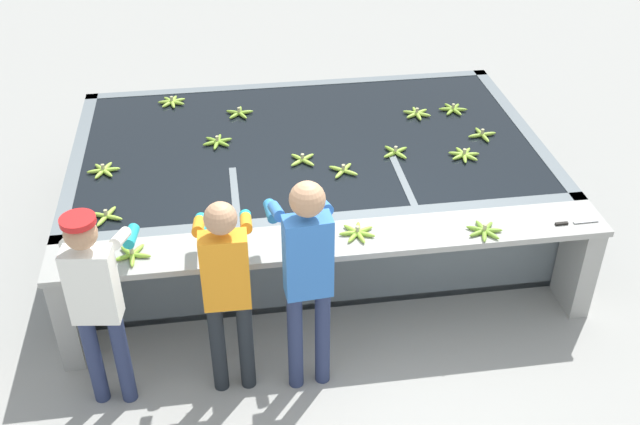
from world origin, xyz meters
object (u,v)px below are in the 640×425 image
banana_bunch_floating_1 (343,170)px  banana_bunch_ledge_1 (484,231)px  banana_bunch_floating_6 (172,102)px  banana_bunch_floating_4 (106,216)px  banana_bunch_ledge_2 (132,255)px  worker_2 (307,267)px  banana_bunch_floating_7 (217,142)px  banana_bunch_floating_9 (417,113)px  banana_bunch_floating_11 (303,160)px  banana_bunch_ledge_0 (357,233)px  banana_bunch_floating_8 (464,155)px  banana_bunch_floating_5 (453,109)px  worker_0 (96,294)px  banana_bunch_floating_10 (482,135)px  knife_0 (570,223)px  banana_bunch_floating_3 (104,170)px  banana_bunch_floating_0 (239,113)px  banana_bunch_floating_2 (396,152)px  worker_1 (226,281)px

banana_bunch_floating_1 → banana_bunch_ledge_1: banana_bunch_ledge_1 is taller
banana_bunch_floating_6 → banana_bunch_floating_1: bearing=-46.7°
banana_bunch_floating_4 → banana_bunch_ledge_2: size_ratio=0.97×
worker_2 → banana_bunch_floating_7: size_ratio=6.22×
banana_bunch_floating_9 → banana_bunch_floating_11: size_ratio=1.16×
banana_bunch_ledge_0 → banana_bunch_floating_8: bearing=41.6°
banana_bunch_floating_8 → banana_bunch_floating_11: 1.43m
banana_bunch_ledge_1 → banana_bunch_floating_6: bearing=132.5°
banana_bunch_floating_5 → banana_bunch_floating_9: bearing=-174.2°
banana_bunch_ledge_1 → banana_bunch_floating_9: bearing=90.4°
worker_0 → banana_bunch_floating_10: worker_0 is taller
banana_bunch_floating_1 → knife_0: banana_bunch_floating_1 is taller
banana_bunch_floating_5 → banana_bunch_ledge_0: 2.32m
banana_bunch_floating_1 → banana_bunch_floating_10: (1.38, 0.45, 0.00)m
worker_0 → banana_bunch_floating_3: bearing=93.8°
banana_bunch_floating_10 → banana_bunch_floating_0: bearing=160.7°
banana_bunch_floating_2 → banana_bunch_ledge_1: 1.33m
banana_bunch_floating_5 → knife_0: bearing=-80.6°
banana_bunch_floating_10 → banana_bunch_floating_11: same height
banana_bunch_ledge_2 → knife_0: (3.31, -0.06, -0.01)m
banana_bunch_floating_6 → banana_bunch_ledge_2: 2.52m
banana_bunch_floating_0 → banana_bunch_floating_2: 1.65m
worker_0 → worker_1: 0.86m
banana_bunch_floating_8 → banana_bunch_floating_10: size_ratio=1.00×
banana_bunch_floating_1 → banana_bunch_floating_7: same height
banana_bunch_floating_3 → banana_bunch_floating_11: bearing=-2.4°
banana_bunch_floating_6 → banana_bunch_floating_9: (2.36, -0.61, 0.00)m
banana_bunch_floating_8 → banana_bunch_ledge_1: banana_bunch_ledge_1 is taller
worker_0 → banana_bunch_floating_9: 3.68m
banana_bunch_floating_1 → banana_bunch_ledge_2: 1.96m
banana_bunch_floating_4 → banana_bunch_floating_11: (1.62, 0.64, 0.00)m
worker_0 → worker_1: size_ratio=0.99×
banana_bunch_floating_0 → banana_bunch_ledge_2: bearing=-112.4°
banana_bunch_floating_5 → banana_bunch_ledge_2: size_ratio=1.02×
banana_bunch_floating_1 → worker_1: bearing=-126.5°
banana_bunch_floating_1 → banana_bunch_floating_10: 1.45m
worker_0 → banana_bunch_floating_11: bearing=46.1°
banana_bunch_ledge_0 → banana_bunch_ledge_2: (-1.66, -0.03, 0.00)m
banana_bunch_floating_10 → banana_bunch_floating_6: bearing=158.6°
banana_bunch_floating_2 → banana_bunch_floating_4: size_ratio=0.97×
banana_bunch_floating_8 → banana_bunch_floating_2: bearing=167.4°
worker_0 → banana_bunch_floating_7: 2.26m
banana_bunch_floating_7 → banana_bunch_floating_10: (2.43, -0.22, 0.00)m
banana_bunch_floating_10 → banana_bunch_ledge_2: (-3.09, -1.39, 0.00)m
worker_2 → banana_bunch_ledge_2: worker_2 is taller
banana_bunch_floating_10 → banana_bunch_ledge_2: size_ratio=1.02×
banana_bunch_floating_0 → banana_bunch_floating_11: size_ratio=1.13×
worker_2 → banana_bunch_floating_9: bearing=60.1°
banana_bunch_floating_1 → banana_bunch_ledge_0: bearing=-93.1°
banana_bunch_floating_11 → banana_bunch_ledge_1: size_ratio=0.87×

